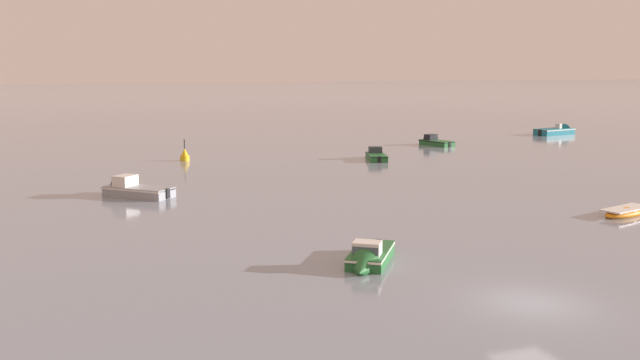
% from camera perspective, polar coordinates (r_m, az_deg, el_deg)
% --- Properties ---
extents(ground_plane, '(800.00, 800.00, 0.00)m').
position_cam_1_polar(ground_plane, '(29.37, 16.71, -9.47)').
color(ground_plane, gray).
extents(motorboat_moored_0, '(3.06, 5.16, 1.85)m').
position_cam_1_polar(motorboat_moored_0, '(71.28, 4.49, 1.92)').
color(motorboat_moored_0, '#23602D').
rests_on(motorboat_moored_0, ground).
extents(rowboat_moored_0, '(4.33, 2.50, 0.65)m').
position_cam_1_polar(rowboat_moored_0, '(48.24, 23.45, -2.39)').
color(rowboat_moored_0, orange).
rests_on(rowboat_moored_0, ground).
extents(motorboat_moored_1, '(2.97, 5.24, 1.89)m').
position_cam_1_polar(motorboat_moored_1, '(84.99, 9.03, 3.00)').
color(motorboat_moored_1, '#23602D').
rests_on(motorboat_moored_1, ground).
extents(motorboat_moored_2, '(4.08, 4.84, 1.81)m').
position_cam_1_polar(motorboat_moored_2, '(33.19, 3.89, -6.45)').
color(motorboat_moored_2, '#23602D').
rests_on(motorboat_moored_2, ground).
extents(motorboat_moored_4, '(5.56, 5.47, 2.20)m').
position_cam_1_polar(motorboat_moored_4, '(52.62, -15.18, -0.88)').
color(motorboat_moored_4, gray).
rests_on(motorboat_moored_4, ground).
extents(motorboat_moored_6, '(7.08, 3.67, 2.31)m').
position_cam_1_polar(motorboat_moored_6, '(102.85, 18.72, 3.69)').
color(motorboat_moored_6, '#197084').
rests_on(motorboat_moored_6, ground).
extents(channel_buoy, '(0.90, 0.90, 2.30)m').
position_cam_1_polar(channel_buoy, '(71.07, -10.85, 1.91)').
color(channel_buoy, gold).
rests_on(channel_buoy, ground).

